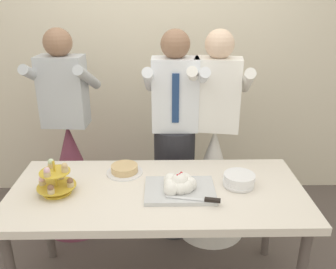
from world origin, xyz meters
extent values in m
cube|color=beige|center=(0.00, 1.40, 1.45)|extent=(5.20, 0.10, 2.90)
cube|color=silver|center=(0.00, 0.00, 0.75)|extent=(1.80, 0.80, 0.05)
cylinder|color=#564C47|center=(-0.82, 0.32, 0.36)|extent=(0.06, 0.06, 0.72)
cylinder|color=#564C47|center=(0.82, 0.32, 0.36)|extent=(0.06, 0.06, 0.72)
cylinder|color=gold|center=(-0.60, -0.03, 0.78)|extent=(0.17, 0.17, 0.01)
cylinder|color=gold|center=(-0.60, -0.03, 0.88)|extent=(0.01, 0.01, 0.21)
cylinder|color=gold|center=(-0.60, -0.03, 0.82)|extent=(0.23, 0.23, 0.01)
cylinder|color=#D1B784|center=(-0.51, -0.04, 0.84)|extent=(0.04, 0.04, 0.03)
sphere|color=brown|center=(-0.51, -0.04, 0.86)|extent=(0.04, 0.04, 0.04)
cylinder|color=#D1B784|center=(-0.60, 0.06, 0.84)|extent=(0.04, 0.04, 0.03)
sphere|color=beige|center=(-0.60, 0.06, 0.86)|extent=(0.04, 0.04, 0.04)
cylinder|color=#D1B784|center=(-0.69, -0.02, 0.84)|extent=(0.04, 0.04, 0.03)
sphere|color=#EAB7C6|center=(-0.69, -0.02, 0.86)|extent=(0.04, 0.04, 0.04)
cylinder|color=#D1B784|center=(-0.61, -0.11, 0.84)|extent=(0.04, 0.04, 0.03)
sphere|color=brown|center=(-0.61, -0.11, 0.86)|extent=(0.04, 0.04, 0.04)
cylinder|color=gold|center=(-0.60, -0.03, 0.92)|extent=(0.18, 0.18, 0.01)
cylinder|color=#D1B784|center=(-0.54, -0.03, 0.93)|extent=(0.04, 0.04, 0.03)
sphere|color=#D6B27A|center=(-0.54, -0.03, 0.96)|extent=(0.04, 0.04, 0.04)
cylinder|color=#D1B784|center=(-0.63, 0.03, 0.93)|extent=(0.04, 0.04, 0.03)
sphere|color=beige|center=(-0.63, 0.03, 0.96)|extent=(0.04, 0.04, 0.04)
cylinder|color=#D1B784|center=(-0.62, -0.08, 0.93)|extent=(0.04, 0.04, 0.03)
sphere|color=#EAB7C6|center=(-0.62, -0.08, 0.96)|extent=(0.04, 0.04, 0.04)
cube|color=silver|center=(0.14, -0.03, 0.79)|extent=(0.42, 0.31, 0.02)
sphere|color=white|center=(0.19, -0.03, 0.83)|extent=(0.09, 0.09, 0.09)
sphere|color=white|center=(0.16, -0.01, 0.83)|extent=(0.10, 0.10, 0.10)
sphere|color=white|center=(0.14, 0.01, 0.83)|extent=(0.08, 0.08, 0.08)
sphere|color=white|center=(0.08, 0.02, 0.83)|extent=(0.08, 0.08, 0.08)
sphere|color=white|center=(0.08, -0.03, 0.83)|extent=(0.08, 0.08, 0.08)
sphere|color=white|center=(0.08, -0.09, 0.83)|extent=(0.09, 0.09, 0.09)
sphere|color=white|center=(0.14, -0.08, 0.83)|extent=(0.08, 0.08, 0.08)
sphere|color=white|center=(0.17, -0.07, 0.83)|extent=(0.08, 0.08, 0.08)
sphere|color=white|center=(0.14, -0.03, 0.84)|extent=(0.11, 0.11, 0.11)
sphere|color=#B21923|center=(0.12, -0.04, 0.89)|extent=(0.02, 0.02, 0.02)
sphere|color=#DB474C|center=(0.15, -0.06, 0.88)|extent=(0.02, 0.02, 0.02)
sphere|color=#B21923|center=(0.13, -0.03, 0.89)|extent=(0.02, 0.02, 0.02)
sphere|color=#B21923|center=(0.14, -0.01, 0.89)|extent=(0.02, 0.02, 0.02)
cube|color=silver|center=(0.17, -0.15, 0.80)|extent=(0.23, 0.07, 0.00)
cube|color=black|center=(0.31, -0.18, 0.81)|extent=(0.09, 0.04, 0.02)
cylinder|color=white|center=(0.51, 0.04, 0.78)|extent=(0.19, 0.19, 0.01)
cylinder|color=white|center=(0.50, 0.03, 0.79)|extent=(0.19, 0.19, 0.01)
cylinder|color=white|center=(0.50, 0.04, 0.80)|extent=(0.19, 0.19, 0.01)
cylinder|color=white|center=(0.51, 0.04, 0.81)|extent=(0.19, 0.19, 0.01)
cylinder|color=white|center=(0.51, 0.04, 0.82)|extent=(0.19, 0.19, 0.01)
cylinder|color=white|center=(0.51, 0.04, 0.84)|extent=(0.19, 0.19, 0.01)
cylinder|color=white|center=(0.51, 0.04, 0.85)|extent=(0.19, 0.19, 0.01)
cylinder|color=white|center=(-0.22, 0.21, 0.78)|extent=(0.24, 0.24, 0.01)
cylinder|color=#D6B27A|center=(-0.22, 0.21, 0.81)|extent=(0.18, 0.18, 0.05)
cylinder|color=#232328|center=(0.13, 0.65, 0.46)|extent=(0.32, 0.32, 0.92)
cube|color=white|center=(0.13, 0.65, 1.19)|extent=(0.34, 0.20, 0.54)
sphere|color=#8C664C|center=(0.13, 0.65, 1.55)|extent=(0.21, 0.21, 0.21)
cylinder|color=white|center=(-0.06, 0.65, 1.30)|extent=(0.08, 0.49, 0.28)
cylinder|color=white|center=(0.32, 0.65, 1.30)|extent=(0.08, 0.49, 0.28)
cube|color=navy|center=(0.13, 0.54, 1.19)|extent=(0.05, 0.01, 0.36)
cone|color=white|center=(0.44, 0.64, 0.46)|extent=(0.56, 0.56, 0.92)
cube|color=white|center=(0.44, 0.64, 1.19)|extent=(0.37, 0.25, 0.54)
sphere|color=beige|center=(0.44, 0.64, 1.55)|extent=(0.21, 0.21, 0.21)
cylinder|color=white|center=(0.27, 0.67, 1.30)|extent=(0.16, 0.49, 0.28)
cylinder|color=white|center=(0.65, 0.61, 1.30)|extent=(0.16, 0.49, 0.28)
cone|color=brown|center=(-0.72, 0.75, 0.46)|extent=(0.56, 0.56, 0.92)
cube|color=#B2B7BC|center=(-0.72, 0.75, 1.19)|extent=(0.35, 0.22, 0.54)
sphere|color=#8C664C|center=(-0.72, 0.75, 1.55)|extent=(0.21, 0.21, 0.21)
cylinder|color=#B2B7BC|center=(-0.90, 0.76, 1.30)|extent=(0.11, 0.49, 0.28)
cylinder|color=#B2B7BC|center=(-0.52, 0.73, 1.30)|extent=(0.11, 0.49, 0.28)
camera|label=1|loc=(0.03, -1.88, 1.90)|focal=37.93mm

